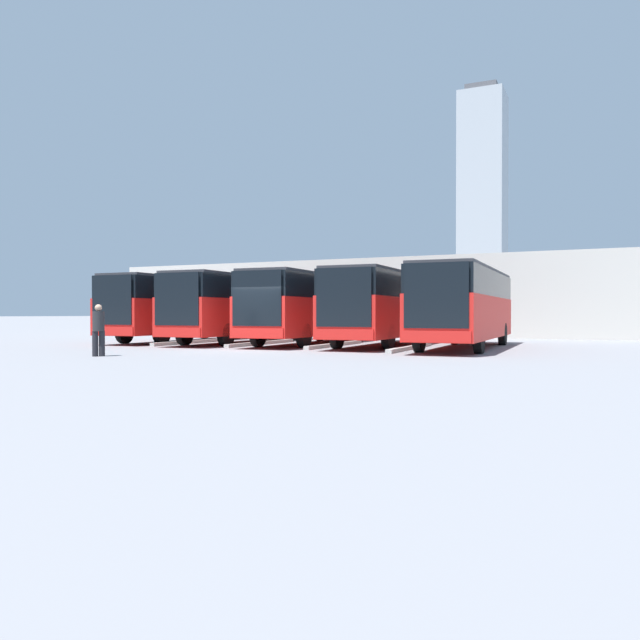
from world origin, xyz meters
name	(u,v)px	position (x,y,z in m)	size (l,w,h in m)	color
ground_plane	(249,350)	(0.00, 0.00, 0.00)	(600.00, 600.00, 0.00)	gray
bus_0	(465,304)	(-7.39, -5.02, 1.83)	(2.77, 11.10, 3.28)	red
curb_divider_0	(411,347)	(-5.55, -3.39, 0.07)	(0.24, 6.23, 0.15)	#B2B2AD
bus_1	(387,305)	(-3.70, -5.87, 1.83)	(2.77, 11.10, 3.28)	red
curb_divider_1	(335,345)	(-1.85, -4.24, 0.07)	(0.24, 6.23, 0.15)	#B2B2AD
bus_2	(313,306)	(0.00, -5.81, 1.83)	(2.77, 11.10, 3.28)	red
curb_divider_2	(262,343)	(1.85, -4.18, 0.07)	(0.24, 6.23, 0.15)	#B2B2AD
bus_3	(243,306)	(3.70, -5.54, 1.83)	(2.77, 11.10, 3.28)	red
curb_divider_3	(193,342)	(5.55, -3.91, 0.07)	(0.24, 6.23, 0.15)	#B2B2AD
bus_4	(185,306)	(7.39, -5.74, 1.83)	(2.77, 11.10, 3.28)	red
pedestrian	(99,328)	(2.85, 5.07, 0.94)	(0.55, 0.55, 1.76)	black
station_building	(409,298)	(0.00, -21.74, 2.53)	(40.97, 13.77, 5.00)	beige
office_tower	(483,204)	(25.71, -196.07, 38.87)	(14.95, 14.95, 78.95)	#ADB2B7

